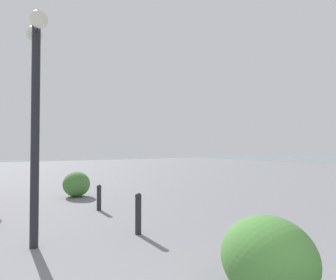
% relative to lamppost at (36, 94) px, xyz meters
% --- Properties ---
extents(lamppost, '(0.98, 0.28, 3.91)m').
position_rel_lamppost_xyz_m(lamppost, '(0.00, 0.00, 0.00)').
color(lamppost, '#232328').
rests_on(lamppost, ground).
extents(bollard_near, '(0.13, 0.13, 0.81)m').
position_rel_lamppost_xyz_m(bollard_near, '(-0.23, -1.83, -2.19)').
color(bollard_near, '#232328').
rests_on(bollard_near, ground).
extents(bollard_mid, '(0.13, 0.13, 0.69)m').
position_rel_lamppost_xyz_m(bollard_mid, '(2.22, -1.81, -2.25)').
color(bollard_mid, '#232328').
rests_on(bollard_mid, ground).
extents(shrub_low, '(1.10, 0.99, 0.93)m').
position_rel_lamppost_xyz_m(shrub_low, '(-3.15, -2.06, -2.15)').
color(shrub_low, '#477F38').
rests_on(shrub_low, ground).
extents(shrub_round, '(1.00, 0.90, 0.85)m').
position_rel_lamppost_xyz_m(shrub_round, '(4.70, -1.78, -2.19)').
color(shrub_round, '#477F38').
rests_on(shrub_round, ground).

